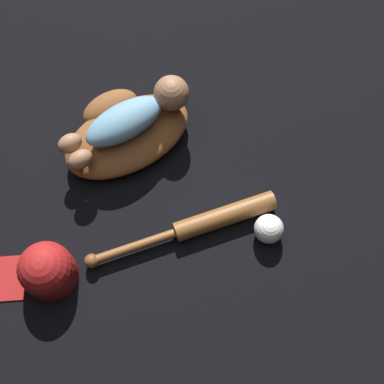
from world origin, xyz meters
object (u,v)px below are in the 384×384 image
at_px(baseball, 269,229).
at_px(baseball_glove, 124,131).
at_px(baseball_cap, 46,270).
at_px(baseball_bat, 205,223).
at_px(baby_figure, 133,116).

bearing_deg(baseball, baseball_glove, 118.79).
height_order(baseball, baseball_cap, baseball_cap).
distance_m(baseball_bat, baseball_cap, 0.42).
xyz_separation_m(baby_figure, baseball_bat, (0.06, -0.32, -0.10)).
bearing_deg(baseball_bat, baseball_glove, 105.42).
bearing_deg(baby_figure, baseball, -63.69).
distance_m(baseball_glove, baseball_cap, 0.44).
distance_m(baby_figure, baseball, 0.46).
height_order(baby_figure, baseball_bat, baby_figure).
relative_size(baby_figure, baseball_bat, 0.74).
height_order(baseball_glove, baseball, baseball_glove).
bearing_deg(baseball, baseball_bat, 147.77).
height_order(baby_figure, baseball_cap, baby_figure).
xyz_separation_m(baby_figure, baseball_cap, (-0.35, -0.28, -0.07)).
relative_size(baseball_glove, baseball_cap, 1.79).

